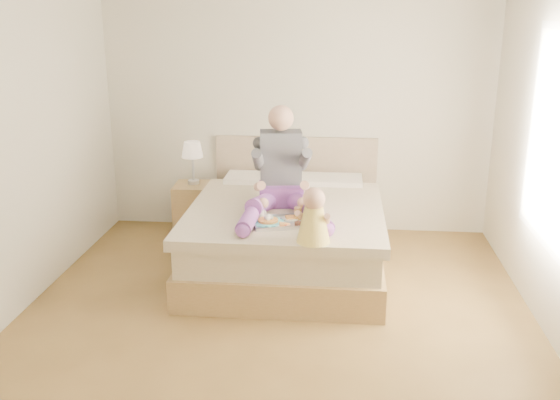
# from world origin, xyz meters

# --- Properties ---
(room) EXTENTS (4.02, 4.22, 2.71)m
(room) POSITION_xyz_m (0.08, 0.01, 1.51)
(room) COLOR brown
(room) RESTS_ON ground
(bed) EXTENTS (1.70, 2.18, 1.00)m
(bed) POSITION_xyz_m (0.00, 1.08, 0.32)
(bed) COLOR olive
(bed) RESTS_ON ground
(nightstand) EXTENTS (0.47, 0.42, 0.55)m
(nightstand) POSITION_xyz_m (-1.00, 1.73, 0.28)
(nightstand) COLOR olive
(nightstand) RESTS_ON ground
(lamp) EXTENTS (0.22, 0.22, 0.44)m
(lamp) POSITION_xyz_m (-1.03, 1.75, 0.89)
(lamp) COLOR silver
(lamp) RESTS_ON nightstand
(adult) EXTENTS (0.76, 1.14, 0.91)m
(adult) POSITION_xyz_m (-0.04, 0.86, 0.88)
(adult) COLOR #7B3D9A
(adult) RESTS_ON bed
(tray) EXTENTS (0.49, 0.43, 0.12)m
(tray) POSITION_xyz_m (-0.02, 0.45, 0.64)
(tray) COLOR silver
(tray) RESTS_ON bed
(baby) EXTENTS (0.28, 0.38, 0.42)m
(baby) POSITION_xyz_m (0.28, 0.08, 0.78)
(baby) COLOR #FFDE50
(baby) RESTS_ON bed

